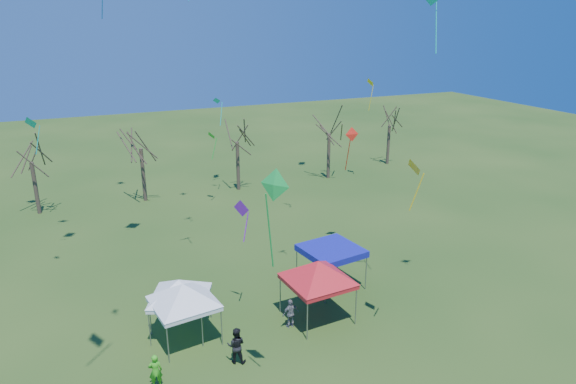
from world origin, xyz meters
The scene contains 21 objects.
ground centered at (0.00, 0.00, 0.00)m, with size 140.00×140.00×0.00m, color #224315.
tree_1 centered at (-10.77, 24.65, 5.79)m, with size 3.42×3.42×7.54m.
tree_2 centered at (-2.37, 24.38, 6.29)m, with size 3.71×3.71×8.18m.
tree_3 centered at (6.03, 24.04, 6.08)m, with size 3.59×3.59×7.91m.
tree_4 centered at (15.36, 24.00, 6.06)m, with size 3.58×3.58×7.89m.
tree_5 centered at (23.72, 26.07, 5.73)m, with size 3.39×3.39×7.46m.
tent_white_west centered at (-3.75, 2.68, 2.86)m, with size 3.99×3.99×3.55m.
tent_white_mid centered at (-3.77, 3.45, 2.72)m, with size 3.57×3.57×3.37m.
tent_red centered at (3.00, 1.82, 3.10)m, with size 4.34×4.34×3.84m.
tent_blue centered at (5.30, 4.62, 2.25)m, with size 3.53×3.53×2.44m.
person_grey centered at (1.39, 1.61, 0.78)m, with size 0.92×0.38×1.57m, color slate.
person_green centered at (-5.70, -0.19, 0.79)m, with size 0.57×0.38×1.57m, color green.
person_dark centered at (-2.03, 0.02, 0.88)m, with size 0.86×0.67×1.77m, color black.
kite_22 centered at (4.05, 23.00, 8.35)m, with size 0.93×0.90×2.36m.
kite_12 centered at (18.22, 21.58, 9.44)m, with size 0.67×1.00×3.02m.
kite_13 centered at (-10.24, 23.16, 7.65)m, with size 1.26×1.22×2.86m.
kite_17 centered at (8.70, 8.55, 7.97)m, with size 0.93×0.56×2.88m.
kite_27 centered at (5.93, -1.56, 8.80)m, with size 0.64×0.99×2.34m.
kite_19 centered at (2.91, 21.00, 5.94)m, with size 0.86×1.03×2.32m.
kite_5 centered at (-1.44, -3.31, 9.41)m, with size 0.95×1.16×3.91m.
kite_1 centered at (-0.31, 3.82, 5.97)m, with size 0.72×0.90×2.19m.
Camera 1 is at (-7.80, -19.14, 14.97)m, focal length 32.00 mm.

